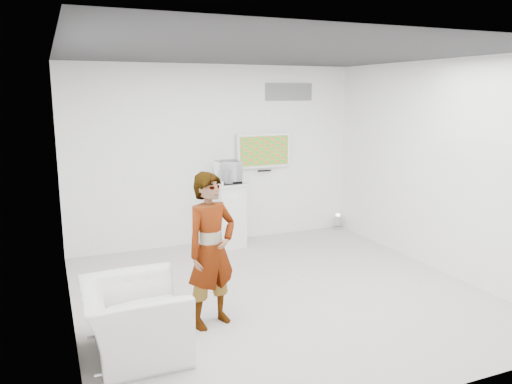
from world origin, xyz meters
The scene contains 10 objects.
room centered at (0.00, 0.00, 1.50)m, with size 5.01×5.01×3.00m.
tv centered at (0.85, 2.45, 1.55)m, with size 1.00×0.08×0.60m, color silver.
logo_decal centered at (1.35, 2.49, 2.55)m, with size 0.90×0.02×0.30m, color slate.
person centered at (-1.07, -0.51, 0.86)m, with size 0.63×0.41×1.72m, color silver.
armchair centered at (-1.96, -0.81, 0.36)m, with size 1.10×0.96×0.71m, color silver.
pedestal centered at (0.08, 2.16, 0.54)m, with size 0.52×0.52×1.08m, color white.
floor_uplight centered at (2.34, 2.34, 0.15)m, with size 0.19×0.19×0.29m, color silver.
vitrine centered at (0.08, 2.16, 1.26)m, with size 0.37×0.37×0.37m, color white.
console centered at (0.08, 2.16, 1.18)m, with size 0.05×0.15×0.21m, color white.
wii_remote centered at (-0.88, -0.28, 1.55)m, with size 0.04×0.15×0.04m, color white.
Camera 1 is at (-2.63, -5.47, 2.54)m, focal length 35.00 mm.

